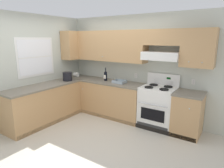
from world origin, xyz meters
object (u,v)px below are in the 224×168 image
object	(u,v)px
stove	(158,107)
bucket	(67,76)
wine_bottle	(106,76)
bowl	(119,82)
paper_towel_roll	(76,74)

from	to	relation	value
stove	bucket	bearing A→B (deg)	-166.40
wine_bottle	bowl	bearing A→B (deg)	-2.60
bucket	paper_towel_roll	size ratio (longest dim) A/B	1.77
bowl	paper_towel_roll	xyz separation A→B (m)	(-1.48, 0.01, 0.04)
stove	wine_bottle	xyz separation A→B (m)	(-1.44, 0.00, 0.57)
bucket	wine_bottle	bearing A→B (deg)	33.59
wine_bottle	bowl	distance (m)	0.45
stove	wine_bottle	size ratio (longest dim) A/B	3.52
wine_bottle	paper_towel_roll	xyz separation A→B (m)	(-1.04, -0.01, -0.07)
stove	bucket	xyz separation A→B (m)	(-2.27, -0.55, 0.55)
bowl	bucket	world-z (taller)	bucket
bowl	paper_towel_roll	size ratio (longest dim) A/B	2.11
bucket	paper_towel_roll	xyz separation A→B (m)	(-0.21, 0.54, -0.06)
wine_bottle	paper_towel_roll	world-z (taller)	wine_bottle
stove	bucket	world-z (taller)	stove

